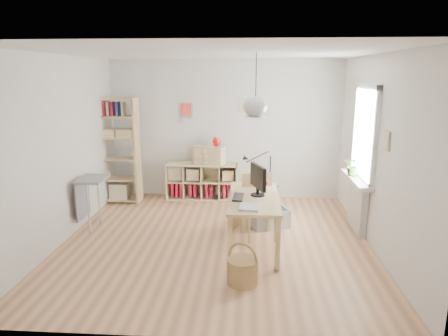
# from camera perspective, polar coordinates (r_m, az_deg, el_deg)

# --- Properties ---
(ground) EXTENTS (4.50, 4.50, 0.00)m
(ground) POSITION_cam_1_polar(r_m,az_deg,el_deg) (6.04, -1.15, -10.39)
(ground) COLOR tan
(ground) RESTS_ON ground
(room_shell) EXTENTS (4.50, 4.50, 4.50)m
(room_shell) POSITION_cam_1_polar(r_m,az_deg,el_deg) (5.38, 4.52, 8.72)
(room_shell) COLOR white
(room_shell) RESTS_ON ground
(window_unit) EXTENTS (0.07, 1.16, 1.46)m
(window_unit) POSITION_cam_1_polar(r_m,az_deg,el_deg) (6.41, 19.56, 4.68)
(window_unit) COLOR white
(window_unit) RESTS_ON ground
(radiator) EXTENTS (0.10, 0.80, 0.80)m
(radiator) POSITION_cam_1_polar(r_m,az_deg,el_deg) (6.66, 18.50, -5.13)
(radiator) COLOR silver
(radiator) RESTS_ON ground
(windowsill) EXTENTS (0.22, 1.20, 0.06)m
(windowsill) POSITION_cam_1_polar(r_m,az_deg,el_deg) (6.53, 18.35, -1.55)
(windowsill) COLOR white
(windowsill) RESTS_ON radiator
(desk) EXTENTS (0.70, 1.50, 0.75)m
(desk) POSITION_cam_1_polar(r_m,az_deg,el_deg) (5.65, 4.27, -5.01)
(desk) COLOR #DFB980
(desk) RESTS_ON ground
(cube_shelf) EXTENTS (1.40, 0.38, 0.72)m
(cube_shelf) POSITION_cam_1_polar(r_m,az_deg,el_deg) (7.94, -3.27, -2.26)
(cube_shelf) COLOR beige
(cube_shelf) RESTS_ON ground
(tall_bookshelf) EXTENTS (0.80, 0.38, 2.00)m
(tall_bookshelf) POSITION_cam_1_polar(r_m,az_deg,el_deg) (7.85, -15.03, 3.02)
(tall_bookshelf) COLOR #DFB980
(tall_bookshelf) RESTS_ON ground
(side_table) EXTENTS (0.40, 0.55, 0.85)m
(side_table) POSITION_cam_1_polar(r_m,az_deg,el_deg) (6.62, -18.79, -2.84)
(side_table) COLOR gray
(side_table) RESTS_ON ground
(chair) EXTENTS (0.55, 0.55, 0.96)m
(chair) POSITION_cam_1_polar(r_m,az_deg,el_deg) (6.06, 4.98, -4.83)
(chair) COLOR gray
(chair) RESTS_ON ground
(wicker_basket) EXTENTS (0.37, 0.37, 0.51)m
(wicker_basket) POSITION_cam_1_polar(r_m,az_deg,el_deg) (4.87, 2.65, -14.36)
(wicker_basket) COLOR olive
(wicker_basket) RESTS_ON ground
(storage_chest) EXTENTS (0.77, 0.82, 0.62)m
(storage_chest) POSITION_cam_1_polar(r_m,az_deg,el_deg) (6.62, 6.31, -6.43)
(storage_chest) COLOR silver
(storage_chest) RESTS_ON ground
(monitor) EXTENTS (0.21, 0.49, 0.44)m
(monitor) POSITION_cam_1_polar(r_m,az_deg,el_deg) (5.61, 4.87, -1.51)
(monitor) COLOR black
(monitor) RESTS_ON desk
(keyboard) EXTENTS (0.16, 0.38, 0.02)m
(keyboard) POSITION_cam_1_polar(r_m,az_deg,el_deg) (5.56, 2.04, -4.17)
(keyboard) COLOR black
(keyboard) RESTS_ON desk
(task_lamp) EXTENTS (0.46, 0.17, 0.49)m
(task_lamp) POSITION_cam_1_polar(r_m,az_deg,el_deg) (6.06, 4.55, 0.45)
(task_lamp) COLOR black
(task_lamp) RESTS_ON desk
(yarn_ball) EXTENTS (0.14, 0.14, 0.14)m
(yarn_ball) POSITION_cam_1_polar(r_m,az_deg,el_deg) (6.04, 5.55, -2.22)
(yarn_ball) COLOR #530B0F
(yarn_ball) RESTS_ON desk
(paper_tray) EXTENTS (0.27, 0.33, 0.03)m
(paper_tray) POSITION_cam_1_polar(r_m,az_deg,el_deg) (5.14, 3.68, -5.58)
(paper_tray) COLOR white
(paper_tray) RESTS_ON desk
(drawer_chest) EXTENTS (0.65, 0.43, 0.34)m
(drawer_chest) POSITION_cam_1_polar(r_m,az_deg,el_deg) (7.75, -2.22, 1.87)
(drawer_chest) COLOR beige
(drawer_chest) RESTS_ON cube_shelf
(red_vase) EXTENTS (0.16, 0.16, 0.19)m
(red_vase) POSITION_cam_1_polar(r_m,az_deg,el_deg) (7.68, -1.07, 3.81)
(red_vase) COLOR #960C0D
(red_vase) RESTS_ON drawer_chest
(potted_plant) EXTENTS (0.36, 0.34, 0.33)m
(potted_plant) POSITION_cam_1_polar(r_m,az_deg,el_deg) (6.59, 18.07, 0.34)
(potted_plant) COLOR #356A27
(potted_plant) RESTS_ON windowsill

